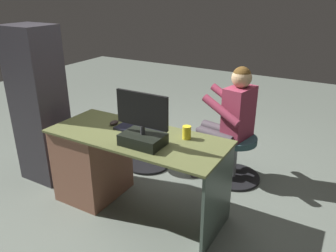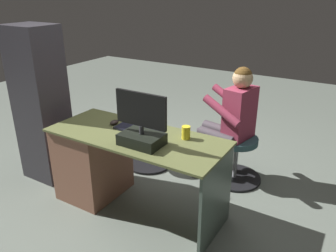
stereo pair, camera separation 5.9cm
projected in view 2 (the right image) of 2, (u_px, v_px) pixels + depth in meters
name	position (u px, v px, depth m)	size (l,w,h in m)	color
ground_plane	(163.00, 186.00, 3.35)	(10.00, 10.00, 0.00)	slate
desk	(101.00, 159.00, 3.07)	(1.52, 0.63, 0.71)	brown
monitor	(142.00, 130.00, 2.54)	(0.44, 0.23, 0.42)	black
keyboard	(138.00, 130.00, 2.81)	(0.42, 0.14, 0.02)	black
computer_mouse	(114.00, 122.00, 2.96)	(0.06, 0.10, 0.04)	#2B221F
cup	(186.00, 133.00, 2.66)	(0.07, 0.07, 0.11)	yellow
tv_remote	(132.00, 133.00, 2.76)	(0.04, 0.15, 0.02)	black
office_chair_teddy	(149.00, 143.00, 3.67)	(0.52, 0.52, 0.47)	black
teddy_bear	(148.00, 111.00, 3.54)	(0.23, 0.23, 0.34)	#A26748
visitor_chair	(236.00, 156.00, 3.38)	(0.54, 0.54, 0.47)	black
person	(230.00, 115.00, 3.24)	(0.58, 0.54, 1.17)	#923149
equipment_rack	(41.00, 105.00, 3.28)	(0.44, 0.36, 1.53)	#302E34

